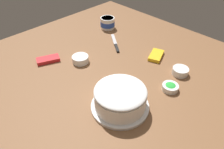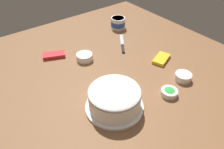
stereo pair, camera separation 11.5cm
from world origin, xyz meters
name	(u,v)px [view 1 (the left image)]	position (x,y,z in m)	size (l,w,h in m)	color
ground_plane	(109,67)	(0.00, 0.00, 0.00)	(1.54, 1.54, 0.00)	brown
frosted_cake	(120,98)	(-0.18, -0.26, 0.06)	(0.28, 0.28, 0.12)	white
frosting_tub	(108,23)	(0.35, 0.37, 0.04)	(0.11, 0.11, 0.08)	white
spreading_knife	(116,44)	(0.21, 0.15, 0.01)	(0.15, 0.20, 0.01)	silver
sprinkle_bowl_green	(170,87)	(0.09, -0.36, 0.02)	(0.08, 0.08, 0.04)	white
sprinkle_bowl_yellow	(180,71)	(0.24, -0.33, 0.02)	(0.09, 0.09, 0.04)	white
sprinkle_bowl_blue	(80,59)	(-0.08, 0.16, 0.02)	(0.10, 0.10, 0.04)	white
candy_box_lower	(48,60)	(-0.22, 0.31, 0.01)	(0.14, 0.06, 0.02)	red
candy_box_upper	(156,55)	(0.29, -0.13, 0.01)	(0.13, 0.07, 0.02)	yellow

